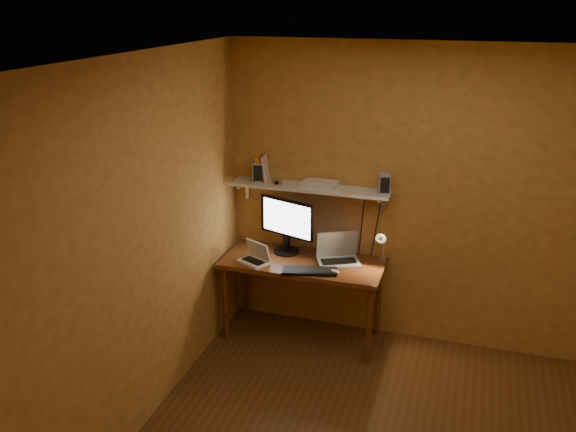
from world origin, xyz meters
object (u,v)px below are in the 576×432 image
(desk, at_px, (303,270))
(speaker_left, at_px, (258,172))
(laptop, at_px, (338,254))
(router, at_px, (320,184))
(desk_lamp, at_px, (382,242))
(netbook, at_px, (256,256))
(keyboard, at_px, (309,271))
(wall_shelf, at_px, (310,188))
(shelf_camera, at_px, (277,182))
(monitor, at_px, (287,223))
(mouse, at_px, (334,272))
(speaker_right, at_px, (384,184))

(desk, height_order, speaker_left, speaker_left)
(laptop, height_order, router, router)
(desk, relative_size, desk_lamp, 3.73)
(netbook, bearing_deg, desk_lamp, 39.50)
(netbook, bearing_deg, laptop, 43.85)
(keyboard, distance_m, speaker_left, 0.99)
(desk, relative_size, netbook, 4.65)
(laptop, bearing_deg, wall_shelf, 134.68)
(desk, distance_m, shelf_camera, 0.80)
(monitor, distance_m, mouse, 0.65)
(desk_lamp, bearing_deg, shelf_camera, 179.92)
(router, bearing_deg, laptop, -29.43)
(desk, height_order, shelf_camera, shelf_camera)
(mouse, bearing_deg, laptop, 110.16)
(monitor, height_order, speaker_left, speaker_left)
(keyboard, bearing_deg, shelf_camera, 126.66)
(wall_shelf, height_order, mouse, wall_shelf)
(monitor, xyz_separation_m, mouse, (0.52, -0.31, -0.26))
(keyboard, bearing_deg, router, 80.44)
(netbook, bearing_deg, desk, 45.38)
(desk, distance_m, netbook, 0.43)
(wall_shelf, height_order, shelf_camera, shelf_camera)
(wall_shelf, relative_size, mouse, 15.82)
(desk, bearing_deg, monitor, 143.44)
(desk, distance_m, laptop, 0.34)
(monitor, bearing_deg, desk, -17.75)
(laptop, relative_size, mouse, 4.82)
(desk, relative_size, speaker_left, 7.78)
(mouse, bearing_deg, keyboard, -155.77)
(desk, bearing_deg, netbook, -159.73)
(speaker_left, bearing_deg, shelf_camera, -34.49)
(desk_lamp, xyz_separation_m, speaker_right, (-0.02, 0.06, 0.50))
(desk, xyz_separation_m, keyboard, (0.11, -0.20, 0.10))
(speaker_right, distance_m, shelf_camera, 0.92)
(shelf_camera, bearing_deg, netbook, -111.83)
(wall_shelf, relative_size, netbook, 4.65)
(monitor, height_order, keyboard, monitor)
(wall_shelf, distance_m, netbook, 0.76)
(wall_shelf, bearing_deg, desk, -90.00)
(wall_shelf, xyz_separation_m, keyboard, (0.11, -0.40, -0.60))
(keyboard, height_order, speaker_right, speaker_right)
(desk, relative_size, keyboard, 3.04)
(shelf_camera, bearing_deg, desk_lamp, -0.08)
(keyboard, bearing_deg, monitor, 118.52)
(monitor, bearing_deg, speaker_left, -170.06)
(desk, bearing_deg, laptop, 16.67)
(desk_lamp, bearing_deg, speaker_left, 176.85)
(monitor, relative_size, keyboard, 1.15)
(keyboard, xyz_separation_m, router, (-0.03, 0.40, 0.64))
(desk, relative_size, speaker_right, 8.34)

